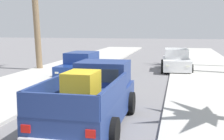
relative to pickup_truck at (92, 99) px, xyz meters
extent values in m
cube|color=beige|center=(-5.07, 4.40, -0.75)|extent=(4.90, 60.00, 0.12)
cube|color=silver|center=(-4.02, 4.40, -0.76)|extent=(0.16, 60.00, 0.10)
cube|color=silver|center=(3.48, 4.40, -0.76)|extent=(0.16, 60.00, 0.10)
cube|color=navy|center=(0.00, -0.18, -0.21)|extent=(1.96, 5.11, 0.80)
cube|color=navy|center=(-0.01, 1.42, 0.59)|extent=(1.73, 1.51, 0.80)
cube|color=#283342|center=(0.00, 0.66, 0.61)|extent=(1.38, 0.07, 0.44)
cube|color=#283342|center=(-0.02, 2.18, 0.61)|extent=(1.46, 0.07, 0.48)
cube|color=navy|center=(-0.90, -1.05, 0.47)|extent=(0.12, 3.30, 0.56)
cube|color=navy|center=(0.92, -1.04, 0.47)|extent=(0.12, 3.30, 0.56)
cube|color=navy|center=(0.02, -2.69, 0.47)|extent=(1.88, 0.11, 0.56)
cylinder|color=black|center=(-0.99, 1.34, -0.43)|extent=(0.27, 0.76, 0.76)
cylinder|color=black|center=(0.97, 1.35, -0.43)|extent=(0.27, 0.76, 0.76)
cylinder|color=black|center=(-0.97, -1.59, -0.43)|extent=(0.27, 0.76, 0.76)
cylinder|color=black|center=(0.99, -1.58, -0.43)|extent=(0.27, 0.76, 0.76)
cube|color=red|center=(-0.73, -2.76, -0.07)|extent=(0.22, 0.04, 0.18)
cube|color=red|center=(0.77, -2.75, -0.07)|extent=(0.22, 0.04, 0.18)
cube|color=gold|center=(0.01, -1.04, 0.59)|extent=(0.83, 1.07, 0.80)
cube|color=navy|center=(-3.02, 7.93, -0.27)|extent=(1.88, 4.25, 0.72)
cube|color=navy|center=(-3.01, 8.03, 0.41)|extent=(1.58, 2.14, 0.64)
cube|color=#283342|center=(-3.04, 7.06, 0.39)|extent=(1.37, 0.12, 0.52)
cube|color=#283342|center=(-2.99, 9.00, 0.39)|extent=(1.34, 0.12, 0.50)
cylinder|color=black|center=(-2.15, 6.60, -0.49)|extent=(0.24, 0.65, 0.64)
cylinder|color=black|center=(-3.95, 6.66, -0.49)|extent=(0.24, 0.65, 0.64)
cylinder|color=black|center=(-2.08, 9.21, -0.49)|extent=(0.24, 0.65, 0.64)
cylinder|color=black|center=(-3.88, 9.26, -0.49)|extent=(0.24, 0.65, 0.64)
cube|color=red|center=(-2.32, 10.02, -0.16)|extent=(0.20, 0.05, 0.12)
cube|color=white|center=(-2.46, 5.80, -0.20)|extent=(0.20, 0.05, 0.10)
cube|color=red|center=(-3.59, 10.06, -0.16)|extent=(0.20, 0.05, 0.12)
cube|color=white|center=(-3.69, 5.84, -0.20)|extent=(0.20, 0.05, 0.10)
cube|color=silver|center=(2.42, 12.13, -0.27)|extent=(1.99, 4.29, 0.72)
cube|color=silver|center=(2.42, 12.23, 0.41)|extent=(1.63, 2.18, 0.64)
cube|color=#283342|center=(2.47, 11.26, 0.39)|extent=(1.37, 0.16, 0.52)
cube|color=#283342|center=(2.36, 13.20, 0.39)|extent=(1.34, 0.15, 0.50)
cylinder|color=black|center=(3.39, 10.88, -0.49)|extent=(0.26, 0.65, 0.64)
cylinder|color=black|center=(1.59, 10.78, -0.49)|extent=(0.26, 0.65, 0.64)
cylinder|color=black|center=(3.25, 13.48, -0.49)|extent=(0.26, 0.65, 0.64)
cylinder|color=black|center=(1.45, 13.38, -0.49)|extent=(0.26, 0.65, 0.64)
cube|color=red|center=(2.94, 14.27, -0.16)|extent=(0.20, 0.05, 0.12)
cube|color=white|center=(3.15, 10.06, -0.20)|extent=(0.20, 0.05, 0.10)
cube|color=red|center=(1.67, 14.20, -0.16)|extent=(0.20, 0.05, 0.12)
cube|color=white|center=(1.92, 9.99, -0.20)|extent=(0.20, 0.05, 0.10)
cylinder|color=#846B4C|center=(-7.04, 10.34, 2.85)|extent=(0.42, 0.96, 7.32)
camera|label=1|loc=(2.51, -8.44, 2.15)|focal=47.10mm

